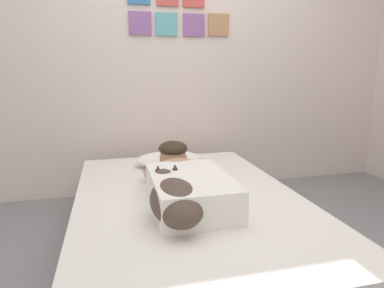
{
  "coord_description": "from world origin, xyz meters",
  "views": [
    {
      "loc": [
        -0.65,
        -1.59,
        1.13
      ],
      "look_at": [
        -0.12,
        0.57,
        0.64
      ],
      "focal_mm": 30.91,
      "sensor_mm": 36.0,
      "label": 1
    }
  ],
  "objects_px": {
    "pillow": "(169,159)",
    "cell_phone": "(195,213)",
    "bed": "(188,226)",
    "dog": "(174,199)",
    "coffee_cup": "(205,165)",
    "person_lying": "(185,180)"
  },
  "relations": [
    {
      "from": "coffee_cup",
      "to": "cell_phone",
      "type": "relative_size",
      "value": 0.89
    },
    {
      "from": "person_lying",
      "to": "dog",
      "type": "height_order",
      "value": "person_lying"
    },
    {
      "from": "pillow",
      "to": "person_lying",
      "type": "xyz_separation_m",
      "value": [
        -0.03,
        -0.69,
        0.05
      ]
    },
    {
      "from": "pillow",
      "to": "cell_phone",
      "type": "bearing_deg",
      "value": -91.63
    },
    {
      "from": "dog",
      "to": "bed",
      "type": "bearing_deg",
      "value": 63.93
    },
    {
      "from": "person_lying",
      "to": "coffee_cup",
      "type": "bearing_deg",
      "value": 62.06
    },
    {
      "from": "person_lying",
      "to": "cell_phone",
      "type": "distance_m",
      "value": 0.26
    },
    {
      "from": "coffee_cup",
      "to": "person_lying",
      "type": "bearing_deg",
      "value": -117.94
    },
    {
      "from": "pillow",
      "to": "cell_phone",
      "type": "height_order",
      "value": "pillow"
    },
    {
      "from": "bed",
      "to": "dog",
      "type": "distance_m",
      "value": 0.44
    },
    {
      "from": "bed",
      "to": "coffee_cup",
      "type": "height_order",
      "value": "coffee_cup"
    },
    {
      "from": "person_lying",
      "to": "coffee_cup",
      "type": "xyz_separation_m",
      "value": [
        0.28,
        0.53,
        -0.07
      ]
    },
    {
      "from": "coffee_cup",
      "to": "cell_phone",
      "type": "distance_m",
      "value": 0.82
    },
    {
      "from": "pillow",
      "to": "coffee_cup",
      "type": "relative_size",
      "value": 4.16
    },
    {
      "from": "pillow",
      "to": "cell_phone",
      "type": "xyz_separation_m",
      "value": [
        -0.03,
        -0.94,
        -0.05
      ]
    },
    {
      "from": "pillow",
      "to": "coffee_cup",
      "type": "distance_m",
      "value": 0.3
    },
    {
      "from": "bed",
      "to": "dog",
      "type": "relative_size",
      "value": 3.56
    },
    {
      "from": "bed",
      "to": "cell_phone",
      "type": "xyz_separation_m",
      "value": [
        -0.03,
        -0.27,
        0.2
      ]
    },
    {
      "from": "pillow",
      "to": "dog",
      "type": "bearing_deg",
      "value": -98.22
    },
    {
      "from": "cell_phone",
      "to": "coffee_cup",
      "type": "bearing_deg",
      "value": 69.95
    },
    {
      "from": "dog",
      "to": "coffee_cup",
      "type": "xyz_separation_m",
      "value": [
        0.39,
        0.79,
        -0.07
      ]
    },
    {
      "from": "bed",
      "to": "pillow",
      "type": "xyz_separation_m",
      "value": [
        -0.0,
        0.67,
        0.26
      ]
    }
  ]
}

